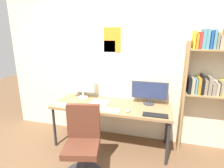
% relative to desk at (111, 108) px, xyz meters
% --- Properties ---
extents(ground_plane, '(12.00, 12.00, 0.00)m').
position_rel_desk_xyz_m(ground_plane, '(0.00, -0.60, -0.69)').
color(ground_plane, brown).
extents(wall_back, '(4.35, 0.11, 2.60)m').
position_rel_desk_xyz_m(wall_back, '(-0.00, 0.42, 0.61)').
color(wall_back, beige).
rests_on(wall_back, ground_plane).
extents(desk, '(1.95, 0.68, 0.74)m').
position_rel_desk_xyz_m(desk, '(0.00, 0.00, 0.00)').
color(desk, '#936D47').
rests_on(desk, ground_plane).
extents(bookshelf, '(0.83, 0.28, 1.95)m').
position_rel_desk_xyz_m(bookshelf, '(1.48, 0.23, 0.53)').
color(bookshelf, '#9E7A4C').
rests_on(bookshelf, ground_plane).
extents(office_chair, '(0.53, 0.53, 0.99)m').
position_rel_desk_xyz_m(office_chair, '(-0.17, -0.80, -0.28)').
color(office_chair, '#2D2D33').
rests_on(office_chair, ground_plane).
extents(monitor_left, '(0.44, 0.18, 0.47)m').
position_rel_desk_xyz_m(monitor_left, '(-0.60, 0.21, 0.31)').
color(monitor_left, silver).
rests_on(monitor_left, desk).
extents(monitor_right, '(0.59, 0.18, 0.39)m').
position_rel_desk_xyz_m(monitor_right, '(0.60, 0.21, 0.27)').
color(monitor_right, '#38383D').
rests_on(monitor_right, desk).
extents(keyboard_left, '(0.37, 0.13, 0.02)m').
position_rel_desk_xyz_m(keyboard_left, '(-0.72, -0.23, 0.06)').
color(keyboard_left, silver).
rests_on(keyboard_left, desk).
extents(keyboard_center, '(0.40, 0.13, 0.02)m').
position_rel_desk_xyz_m(keyboard_center, '(0.00, -0.23, 0.06)').
color(keyboard_center, silver).
rests_on(keyboard_center, desk).
extents(keyboard_right, '(0.36, 0.13, 0.02)m').
position_rel_desk_xyz_m(keyboard_right, '(0.72, -0.23, 0.06)').
color(keyboard_right, black).
rests_on(keyboard_right, desk).
extents(mouse_left_side, '(0.06, 0.10, 0.03)m').
position_rel_desk_xyz_m(mouse_left_side, '(0.32, -0.18, 0.07)').
color(mouse_left_side, silver).
rests_on(mouse_left_side, desk).
extents(mouse_right_side, '(0.06, 0.10, 0.03)m').
position_rel_desk_xyz_m(mouse_right_side, '(-0.44, -0.19, 0.07)').
color(mouse_right_side, black).
rests_on(mouse_right_side, desk).
extents(laptop_closed, '(0.32, 0.22, 0.02)m').
position_rel_desk_xyz_m(laptop_closed, '(-0.21, 0.05, 0.07)').
color(laptop_closed, silver).
rests_on(laptop_closed, desk).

